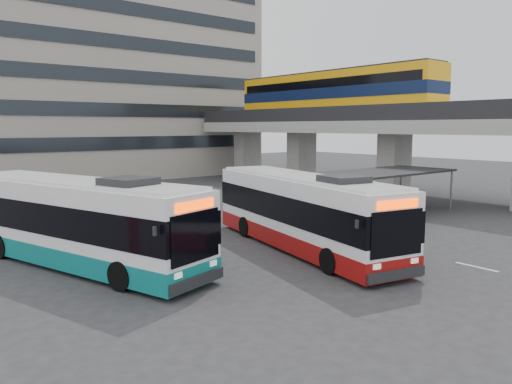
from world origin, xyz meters
TOP-DOWN VIEW (x-y plane):
  - ground at (0.00, 0.00)m, footprint 120.00×120.00m
  - viaduct at (17.00, 13.35)m, footprint 8.00×32.00m
  - bike_shelter at (8.45, 3.00)m, footprint 10.00×4.00m
  - office_block at (6.00, 36.00)m, footprint 30.00×15.00m
  - road_markings at (2.50, -3.00)m, footprint 0.15×7.60m
  - bus_main at (-0.48, 0.04)m, footprint 4.76×11.50m
  - bus_teal at (-8.64, 3.53)m, footprint 5.70×11.79m
  - pedestrian at (-0.41, 2.83)m, footprint 0.48×0.66m

SIDE VIEW (x-z plane):
  - ground at x=0.00m, z-range 0.00..0.00m
  - road_markings at x=2.50m, z-range 0.00..0.01m
  - pedestrian at x=-0.41m, z-range 0.00..1.66m
  - bus_main at x=-0.48m, z-range -0.12..3.20m
  - bus_teal at x=-8.64m, z-range -0.12..3.29m
  - bike_shelter at x=8.45m, z-range 0.37..2.91m
  - viaduct at x=17.00m, z-range 1.39..11.07m
  - office_block at x=6.00m, z-range 0.00..25.00m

